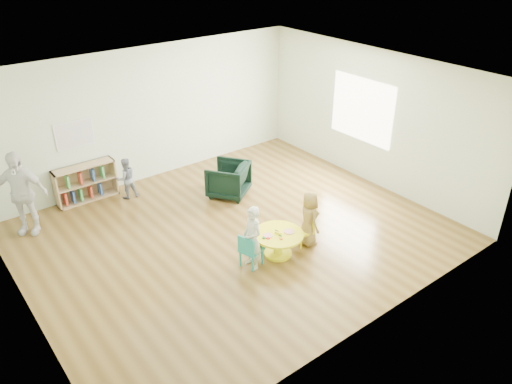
% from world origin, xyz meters
% --- Properties ---
extents(room, '(7.10, 7.00, 2.80)m').
position_xyz_m(room, '(0.01, 0.00, 1.89)').
color(room, brown).
rests_on(room, ground).
extents(activity_table, '(0.83, 0.83, 0.46)m').
position_xyz_m(activity_table, '(0.20, -0.96, 0.29)').
color(activity_table, '#F6F014').
rests_on(activity_table, ground).
extents(kid_chair_left, '(0.39, 0.39, 0.59)m').
position_xyz_m(kid_chair_left, '(-0.37, -0.93, 0.31)').
color(kid_chair_left, teal).
rests_on(kid_chair_left, ground).
extents(kid_chair_right, '(0.33, 0.33, 0.51)m').
position_xyz_m(kid_chair_right, '(0.78, -1.00, 0.27)').
color(kid_chair_right, '#F6F014').
rests_on(kid_chair_right, ground).
extents(bookshelf, '(1.20, 0.30, 0.75)m').
position_xyz_m(bookshelf, '(-1.61, 2.86, 0.37)').
color(bookshelf, tan).
rests_on(bookshelf, ground).
extents(alphabet_poster, '(0.74, 0.01, 0.54)m').
position_xyz_m(alphabet_poster, '(-1.60, 2.98, 1.35)').
color(alphabet_poster, white).
rests_on(alphabet_poster, ground).
extents(armchair, '(1.05, 1.05, 0.70)m').
position_xyz_m(armchair, '(0.75, 1.26, 0.35)').
color(armchair, black).
rests_on(armchair, ground).
extents(child_left, '(0.28, 0.41, 1.09)m').
position_xyz_m(child_left, '(-0.34, -0.96, 0.54)').
color(child_left, silver).
rests_on(child_left, ground).
extents(child_right, '(0.43, 0.55, 0.99)m').
position_xyz_m(child_right, '(0.83, -1.01, 0.49)').
color(child_right, yellow).
rests_on(child_right, ground).
extents(toddler, '(0.44, 0.35, 0.85)m').
position_xyz_m(toddler, '(-0.92, 2.42, 0.43)').
color(toddler, '#18243E').
rests_on(toddler, ground).
extents(adult_caretaker, '(0.96, 0.85, 1.56)m').
position_xyz_m(adult_caretaker, '(-2.88, 2.33, 0.78)').
color(adult_caretaker, white).
rests_on(adult_caretaker, ground).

